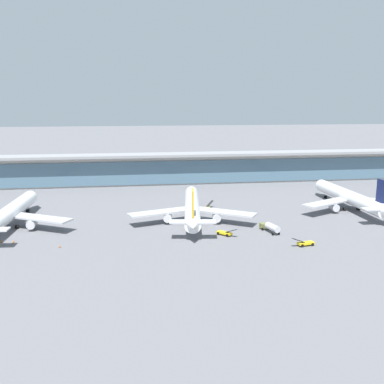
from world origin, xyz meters
name	(u,v)px	position (x,y,z in m)	size (l,w,h in m)	color
ground_plane	(197,219)	(0.00, 0.00, 0.00)	(1200.00, 1200.00, 0.00)	slate
airliner_left_stand	(9,214)	(-61.66, -1.79, 4.67)	(42.76, 55.73, 14.83)	white
airliner_centre_stand	(192,207)	(-2.20, -2.11, 4.67)	(42.46, 55.66, 14.83)	white
airliner_right_stand	(350,197)	(58.71, 4.66, 4.67)	(42.86, 55.59, 14.83)	white
service_truck_near_nose_yellow	(225,233)	(5.26, -20.01, 0.81)	(5.63, 5.90, 2.70)	yellow
service_truck_under_wing_olive	(271,227)	(19.92, -19.02, 1.71)	(4.41, 8.89, 2.95)	olive
service_truck_on_taxiway_olive	(207,207)	(5.57, 12.92, 0.81)	(5.68, 5.85, 2.70)	olive
service_truck_at_far_stand_yellow	(305,243)	(25.46, -32.84, 0.81)	(6.94, 2.71, 2.70)	yellow
terminal_building	(176,168)	(0.00, 66.77, 7.87)	(241.31, 12.80, 15.20)	beige
safety_cone_bravo	(14,242)	(-56.58, -17.93, 0.32)	(0.62, 0.62, 0.70)	orange
safety_cone_charlie	(60,246)	(-42.80, -24.09, 0.32)	(0.62, 0.62, 0.70)	orange
safety_cone_delta	(2,241)	(-59.95, -17.23, 0.32)	(0.62, 0.62, 0.70)	orange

